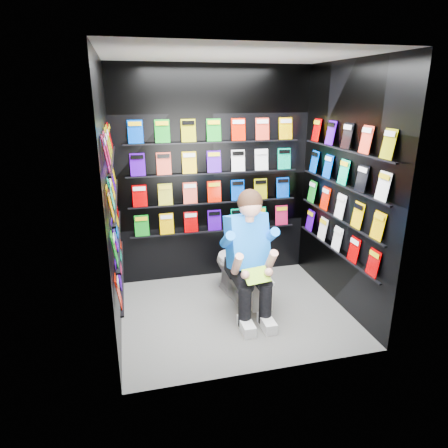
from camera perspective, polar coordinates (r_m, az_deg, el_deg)
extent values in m
plane|color=slate|center=(4.47, 1.50, -12.43)|extent=(2.40, 2.40, 0.00)
plane|color=white|center=(3.85, 1.84, 23.04)|extent=(2.40, 2.40, 0.00)
cube|color=black|center=(4.91, -1.49, 6.77)|extent=(2.40, 0.04, 2.60)
cube|color=black|center=(3.05, 6.68, -0.62)|extent=(2.40, 0.04, 2.60)
cube|color=black|center=(3.83, -15.95, 2.72)|extent=(0.04, 2.00, 2.60)
cube|color=black|center=(4.43, 16.84, 4.71)|extent=(0.04, 2.00, 2.60)
imported|color=white|center=(4.66, 1.78, -5.93)|extent=(0.54, 0.81, 0.73)
cube|color=silver|center=(4.58, 4.81, -9.44)|extent=(0.23, 0.42, 0.31)
cube|color=silver|center=(4.50, 4.86, -7.53)|extent=(0.25, 0.44, 0.03)
cube|color=green|center=(3.94, 4.69, -7.34)|extent=(0.29, 0.20, 0.11)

